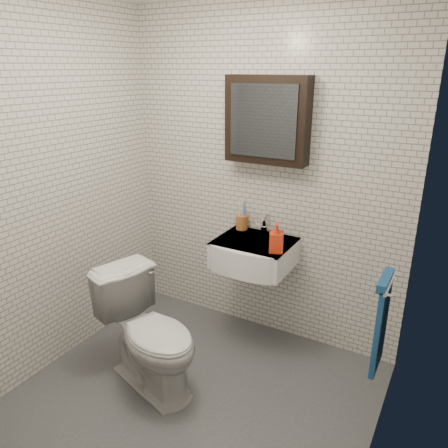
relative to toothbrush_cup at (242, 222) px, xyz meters
The scene contains 9 objects.
ground 1.31m from the toothbrush_cup, 81.37° to the right, with size 2.20×2.00×0.01m, color #46484D.
room_shell 1.10m from the toothbrush_cup, 81.37° to the right, with size 2.22×2.02×2.51m.
washbasin 0.32m from the toothbrush_cup, 46.96° to the right, with size 0.55×0.50×0.20m.
faucet 0.19m from the toothbrush_cup, ahead, with size 0.06×0.20×0.15m.
mirror_cabinet 0.81m from the toothbrush_cup, ahead, with size 0.60×0.15×0.60m.
towel_rail 1.34m from the toothbrush_cup, 26.44° to the right, with size 0.09×0.30×0.58m.
toothbrush_cup is the anchor object (origin of this frame).
soap_bottle 0.49m from the toothbrush_cup, 34.09° to the right, with size 0.09×0.10×0.21m, color #F05A19.
toilet 1.10m from the toothbrush_cup, 100.26° to the right, with size 0.44×0.78×0.79m, color silver.
Camera 1 is at (1.32, -1.91, 2.06)m, focal length 35.00 mm.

